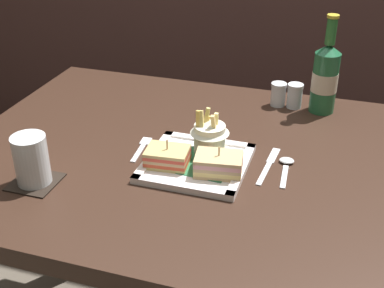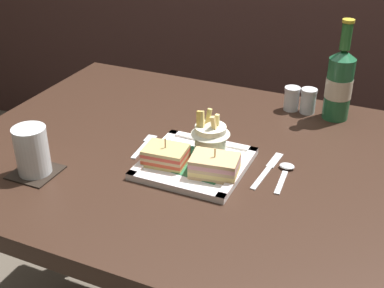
{
  "view_description": "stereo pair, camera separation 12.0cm",
  "coord_description": "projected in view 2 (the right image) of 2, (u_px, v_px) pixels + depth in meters",
  "views": [
    {
      "loc": [
        0.34,
        -1.03,
        1.39
      ],
      "look_at": [
        0.02,
        -0.03,
        0.81
      ],
      "focal_mm": 48.15,
      "sensor_mm": 36.0,
      "label": 1
    },
    {
      "loc": [
        0.45,
        -0.99,
        1.39
      ],
      "look_at": [
        0.02,
        -0.03,
        0.81
      ],
      "focal_mm": 48.15,
      "sensor_mm": 36.0,
      "label": 2
    }
  ],
  "objects": [
    {
      "name": "sandwich_half_right",
      "position": [
        215.0,
        166.0,
        1.13
      ],
      "size": [
        0.11,
        0.09,
        0.07
      ],
      "color": "tan",
      "rests_on": "square_plate"
    },
    {
      "name": "salt_shaker",
      "position": [
        292.0,
        100.0,
        1.45
      ],
      "size": [
        0.04,
        0.04,
        0.07
      ],
      "color": "silver",
      "rests_on": "dining_table"
    },
    {
      "name": "dining_table",
      "position": [
        190.0,
        199.0,
        1.32
      ],
      "size": [
        1.13,
        0.88,
        0.77
      ],
      "color": "#332017",
      "rests_on": "ground_plane"
    },
    {
      "name": "beer_bottle",
      "position": [
        339.0,
        83.0,
        1.37
      ],
      "size": [
        0.07,
        0.07,
        0.27
      ],
      "color": "#24643A",
      "rests_on": "dining_table"
    },
    {
      "name": "water_glass",
      "position": [
        33.0,
        154.0,
        1.14
      ],
      "size": [
        0.07,
        0.07,
        0.11
      ],
      "color": "silver",
      "rests_on": "dining_table"
    },
    {
      "name": "fork",
      "position": [
        145.0,
        145.0,
        1.28
      ],
      "size": [
        0.03,
        0.12,
        0.0
      ],
      "color": "silver",
      "rests_on": "dining_table"
    },
    {
      "name": "spoon",
      "position": [
        286.0,
        170.0,
        1.17
      ],
      "size": [
        0.03,
        0.13,
        0.01
      ],
      "color": "silver",
      "rests_on": "dining_table"
    },
    {
      "name": "drink_coaster",
      "position": [
        36.0,
        172.0,
        1.17
      ],
      "size": [
        0.1,
        0.1,
        0.0
      ],
      "primitive_type": "cube",
      "color": "black",
      "rests_on": "dining_table"
    },
    {
      "name": "square_plate",
      "position": [
        195.0,
        164.0,
        1.19
      ],
      "size": [
        0.23,
        0.23,
        0.02
      ],
      "color": "white",
      "rests_on": "dining_table"
    },
    {
      "name": "pepper_shaker",
      "position": [
        308.0,
        102.0,
        1.43
      ],
      "size": [
        0.04,
        0.04,
        0.07
      ],
      "color": "silver",
      "rests_on": "dining_table"
    },
    {
      "name": "knife",
      "position": [
        268.0,
        169.0,
        1.18
      ],
      "size": [
        0.03,
        0.17,
        0.0
      ],
      "color": "silver",
      "rests_on": "dining_table"
    },
    {
      "name": "sandwich_half_left",
      "position": [
        166.0,
        155.0,
        1.18
      ],
      "size": [
        0.1,
        0.08,
        0.06
      ],
      "color": "tan",
      "rests_on": "square_plate"
    },
    {
      "name": "fries_cup",
      "position": [
        210.0,
        134.0,
        1.2
      ],
      "size": [
        0.09,
        0.09,
        0.11
      ],
      "color": "silver",
      "rests_on": "square_plate"
    }
  ]
}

